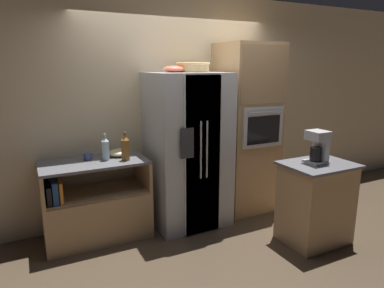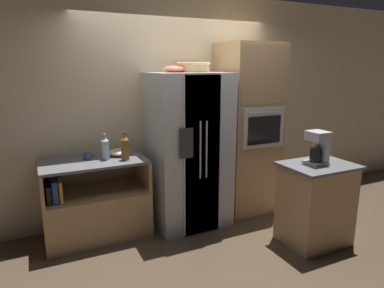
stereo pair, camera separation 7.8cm
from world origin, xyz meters
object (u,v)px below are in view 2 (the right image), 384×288
object	(u,v)px
wall_oven	(247,129)
bottle_short	(125,147)
bottle_tall	(105,148)
mixing_bowl	(119,152)
mug	(88,156)
wicker_basket	(194,67)
coffee_maker	(319,146)
fruit_bowl	(174,69)
refrigerator	(188,150)

from	to	relation	value
wall_oven	bottle_short	size ratio (longest dim) A/B	6.98
bottle_tall	mixing_bowl	xyz separation A→B (m)	(0.18, 0.11, -0.09)
mug	wicker_basket	bearing A→B (deg)	-3.27
mug	coffee_maker	distance (m)	2.51
wall_oven	mug	xyz separation A→B (m)	(-2.05, 0.11, -0.17)
wicker_basket	fruit_bowl	distance (m)	0.27
bottle_tall	mug	world-z (taller)	bottle_tall
wall_oven	fruit_bowl	world-z (taller)	wall_oven
mixing_bowl	refrigerator	bearing A→B (deg)	-13.63
refrigerator	wicker_basket	world-z (taller)	wicker_basket
wicker_basket	wall_oven	bearing A→B (deg)	-2.80
mixing_bowl	bottle_tall	bearing A→B (deg)	-147.94
wall_oven	wicker_basket	xyz separation A→B (m)	(-0.77, 0.04, 0.80)
wicker_basket	mug	size ratio (longest dim) A/B	3.68
bottle_short	coffee_maker	distance (m)	2.09
refrigerator	coffee_maker	bearing A→B (deg)	-45.37
wicker_basket	coffee_maker	xyz separation A→B (m)	(0.92, -1.15, -0.81)
bottle_short	fruit_bowl	bearing A→B (deg)	7.45
bottle_tall	coffee_maker	distance (m)	2.31
mug	wall_oven	bearing A→B (deg)	-3.09
refrigerator	fruit_bowl	xyz separation A→B (m)	(-0.15, 0.06, 0.96)
refrigerator	bottle_tall	size ratio (longest dim) A/B	6.26
refrigerator	mug	size ratio (longest dim) A/B	16.87
bottle_short	mug	bearing A→B (deg)	153.29
wall_oven	coffee_maker	bearing A→B (deg)	-82.52
bottle_tall	wicker_basket	bearing A→B (deg)	0.76
wicker_basket	bottle_short	xyz separation A→B (m)	(-0.90, -0.12, -0.87)
wicker_basket	fruit_bowl	xyz separation A→B (m)	(-0.27, -0.04, -0.02)
refrigerator	bottle_tall	xyz separation A→B (m)	(-0.97, 0.08, 0.11)
refrigerator	mug	distance (m)	1.17
mixing_bowl	wall_oven	bearing A→B (deg)	-4.57
coffee_maker	bottle_tall	bearing A→B (deg)	150.60
mixing_bowl	coffee_maker	distance (m)	2.22
wicker_basket	mug	bearing A→B (deg)	176.73
mug	coffee_maker	world-z (taller)	coffee_maker
wall_oven	bottle_tall	world-z (taller)	wall_oven
bottle_short	mug	size ratio (longest dim) A/B	2.88
fruit_bowl	mug	xyz separation A→B (m)	(-1.00, 0.11, -0.94)
fruit_bowl	bottle_short	world-z (taller)	fruit_bowl
refrigerator	bottle_tall	world-z (taller)	refrigerator
fruit_bowl	bottle_tall	bearing A→B (deg)	178.54
bottle_tall	wall_oven	bearing A→B (deg)	-0.71
wall_oven	mixing_bowl	bearing A→B (deg)	175.43
bottle_short	mixing_bowl	xyz separation A→B (m)	(-0.02, 0.21, -0.10)
wicker_basket	mixing_bowl	xyz separation A→B (m)	(-0.91, 0.10, -0.97)
fruit_bowl	mixing_bowl	size ratio (longest dim) A/B	0.99
wicker_basket	bottle_tall	size ratio (longest dim) A/B	1.36
fruit_bowl	coffee_maker	bearing A→B (deg)	-43.06
fruit_bowl	coffee_maker	size ratio (longest dim) A/B	0.69
refrigerator	bottle_short	size ratio (longest dim) A/B	5.85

